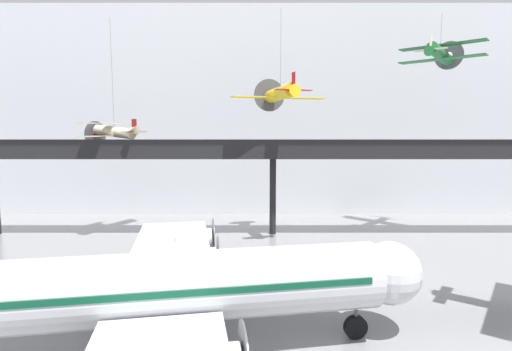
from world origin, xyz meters
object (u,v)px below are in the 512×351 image
at_px(airliner_silver_main, 146,290).
at_px(suspended_plane_cream_biplane, 116,131).
at_px(suspended_plane_green_biplane, 442,54).
at_px(suspended_plane_yellow_lowwing, 282,94).

distance_m(airliner_silver_main, suspended_plane_cream_biplane, 26.04).
relative_size(airliner_silver_main, suspended_plane_green_biplane, 4.75).
xyz_separation_m(airliner_silver_main, suspended_plane_yellow_lowwing, (7.91, 20.49, 11.32)).
bearing_deg(suspended_plane_green_biplane, suspended_plane_cream_biplane, 129.93).
xyz_separation_m(suspended_plane_cream_biplane, suspended_plane_green_biplane, (33.56, -0.36, 7.84)).
relative_size(airliner_silver_main, suspended_plane_cream_biplane, 2.61).
bearing_deg(suspended_plane_yellow_lowwing, suspended_plane_green_biplane, -98.28).
distance_m(suspended_plane_green_biplane, suspended_plane_yellow_lowwing, 17.00).
distance_m(airliner_silver_main, suspended_plane_yellow_lowwing, 24.71).
bearing_deg(suspended_plane_cream_biplane, suspended_plane_green_biplane, -151.92).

